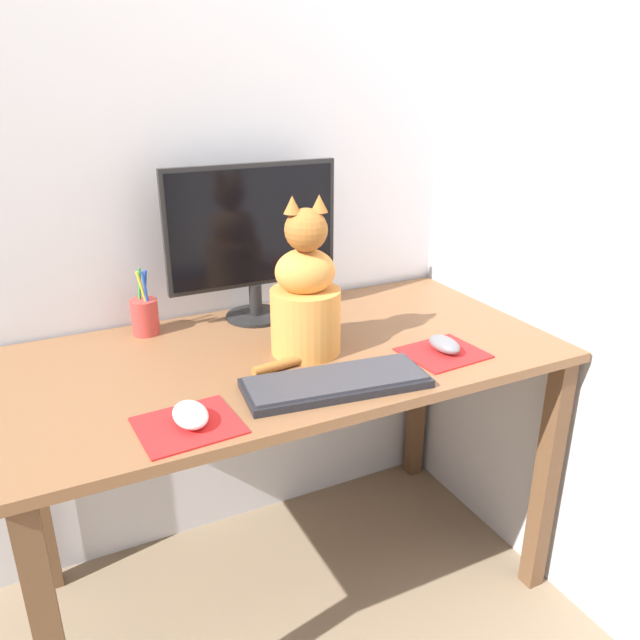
% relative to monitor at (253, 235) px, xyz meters
% --- Properties ---
extents(ground_plane, '(12.00, 12.00, 0.00)m').
position_rel_monitor_xyz_m(ground_plane, '(-0.01, -0.25, -0.99)').
color(ground_plane, '#847056').
extents(wall_back, '(7.00, 0.04, 2.50)m').
position_rel_monitor_xyz_m(wall_back, '(-0.01, 0.13, 0.26)').
color(wall_back, silver).
rests_on(wall_back, ground_plane).
extents(wall_side_right, '(0.04, 7.00, 2.50)m').
position_rel_monitor_xyz_m(wall_side_right, '(0.69, -0.25, 0.26)').
color(wall_side_right, silver).
rests_on(wall_side_right, ground_plane).
extents(desk, '(1.34, 0.69, 0.75)m').
position_rel_monitor_xyz_m(desk, '(-0.01, -0.25, -0.34)').
color(desk, brown).
rests_on(desk, ground_plane).
extents(monitor, '(0.48, 0.17, 0.43)m').
position_rel_monitor_xyz_m(monitor, '(0.00, 0.00, 0.00)').
color(monitor, black).
rests_on(monitor, desk).
extents(keyboard, '(0.43, 0.20, 0.02)m').
position_rel_monitor_xyz_m(keyboard, '(0.01, -0.48, -0.23)').
color(keyboard, black).
rests_on(keyboard, desk).
extents(mousepad_left, '(0.20, 0.18, 0.00)m').
position_rel_monitor_xyz_m(mousepad_left, '(-0.33, -0.49, -0.24)').
color(mousepad_left, red).
rests_on(mousepad_left, desk).
extents(mousepad_right, '(0.20, 0.18, 0.00)m').
position_rel_monitor_xyz_m(mousepad_right, '(0.33, -0.44, -0.24)').
color(mousepad_right, red).
rests_on(mousepad_right, desk).
extents(computer_mouse_left, '(0.07, 0.10, 0.04)m').
position_rel_monitor_xyz_m(computer_mouse_left, '(-0.33, -0.49, -0.21)').
color(computer_mouse_left, white).
rests_on(computer_mouse_left, mousepad_left).
extents(computer_mouse_right, '(0.06, 0.10, 0.04)m').
position_rel_monitor_xyz_m(computer_mouse_right, '(0.33, -0.43, -0.22)').
color(computer_mouse_right, slate).
rests_on(computer_mouse_right, mousepad_right).
extents(cat, '(0.27, 0.20, 0.39)m').
position_rel_monitor_xyz_m(cat, '(0.03, -0.28, -0.09)').
color(cat, '#D6893D').
rests_on(cat, desk).
extents(pen_cup, '(0.07, 0.07, 0.18)m').
position_rel_monitor_xyz_m(pen_cup, '(-0.30, 0.02, -0.19)').
color(pen_cup, '#B23833').
rests_on(pen_cup, desk).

